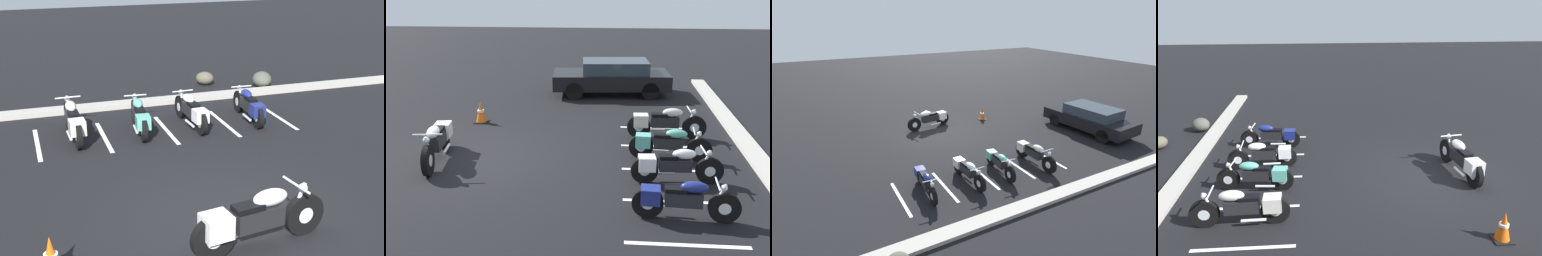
# 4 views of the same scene
# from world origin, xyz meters

# --- Properties ---
(ground) EXTENTS (60.00, 60.00, 0.00)m
(ground) POSITION_xyz_m (0.00, 0.00, 0.00)
(ground) COLOR black
(motorcycle_white_featured) EXTENTS (2.33, 0.73, 0.92)m
(motorcycle_white_featured) POSITION_xyz_m (0.07, -0.85, 0.49)
(motorcycle_white_featured) COLOR black
(motorcycle_white_featured) RESTS_ON ground
(parked_bike_0) EXTENTS (0.61, 2.17, 0.85)m
(parked_bike_0) POSITION_xyz_m (-1.91, 4.73, 0.45)
(parked_bike_0) COLOR black
(parked_bike_0) RESTS_ON ground
(parked_bike_1) EXTENTS (0.56, 1.99, 0.78)m
(parked_bike_1) POSITION_xyz_m (-0.35, 4.67, 0.42)
(parked_bike_1) COLOR black
(parked_bike_1) RESTS_ON ground
(parked_bike_2) EXTENTS (0.56, 1.99, 0.78)m
(parked_bike_2) POSITION_xyz_m (0.97, 4.67, 0.42)
(parked_bike_2) COLOR black
(parked_bike_2) RESTS_ON ground
(parked_bike_3) EXTENTS (0.55, 1.96, 0.77)m
(parked_bike_3) POSITION_xyz_m (2.52, 4.63, 0.41)
(parked_bike_3) COLOR black
(parked_bike_3) RESTS_ON ground
(car_black) EXTENTS (2.12, 4.42, 1.29)m
(car_black) POSITION_xyz_m (-6.71, 3.30, 0.68)
(car_black) COLOR black
(car_black) RESTS_ON ground
(concrete_curb) EXTENTS (18.00, 0.50, 0.12)m
(concrete_curb) POSITION_xyz_m (0.00, 6.90, 0.06)
(concrete_curb) COLOR #A8A399
(concrete_curb) RESTS_ON ground
(traffic_cone) EXTENTS (0.40, 0.40, 0.66)m
(traffic_cone) POSITION_xyz_m (-2.89, -0.65, 0.31)
(traffic_cone) COLOR black
(traffic_cone) RESTS_ON ground
(stall_line_0) EXTENTS (0.10, 2.10, 0.00)m
(stall_line_0) POSITION_xyz_m (-2.76, 4.66, 0.00)
(stall_line_0) COLOR white
(stall_line_0) RESTS_ON ground
(stall_line_1) EXTENTS (0.10, 2.10, 0.00)m
(stall_line_1) POSITION_xyz_m (-1.23, 4.66, 0.00)
(stall_line_1) COLOR white
(stall_line_1) RESTS_ON ground
(stall_line_2) EXTENTS (0.10, 2.10, 0.00)m
(stall_line_2) POSITION_xyz_m (0.31, 4.66, 0.00)
(stall_line_2) COLOR white
(stall_line_2) RESTS_ON ground
(stall_line_3) EXTENTS (0.10, 2.10, 0.00)m
(stall_line_3) POSITION_xyz_m (1.84, 4.66, 0.00)
(stall_line_3) COLOR white
(stall_line_3) RESTS_ON ground
(stall_line_4) EXTENTS (0.10, 2.10, 0.00)m
(stall_line_4) POSITION_xyz_m (3.37, 4.66, 0.00)
(stall_line_4) COLOR white
(stall_line_4) RESTS_ON ground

